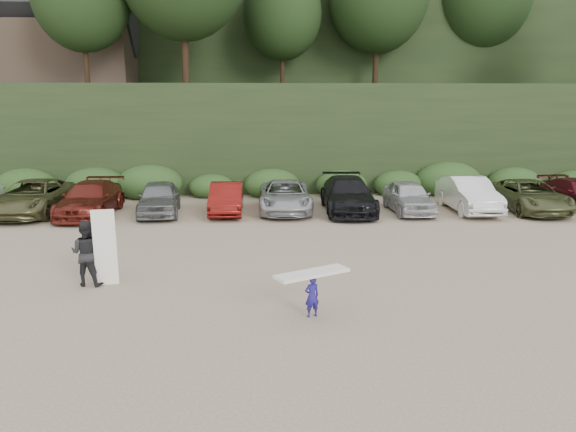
{
  "coord_description": "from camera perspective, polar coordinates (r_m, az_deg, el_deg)",
  "views": [
    {
      "loc": [
        -0.04,
        -15.54,
        5.2
      ],
      "look_at": [
        1.07,
        3.0,
        1.3
      ],
      "focal_mm": 35.0,
      "sensor_mm": 36.0,
      "label": 1
    }
  ],
  "objects": [
    {
      "name": "ground",
      "position": [
        16.38,
        -3.13,
        -6.66
      ],
      "size": [
        120.0,
        120.0,
        0.0
      ],
      "primitive_type": "plane",
      "color": "tan",
      "rests_on": "ground"
    },
    {
      "name": "hillside_backdrop",
      "position": [
        51.81,
        -3.86,
        18.51
      ],
      "size": [
        90.0,
        41.5,
        28.0
      ],
      "color": "black",
      "rests_on": "ground"
    },
    {
      "name": "parked_cars",
      "position": [
        26.07,
        3.09,
        2.03
      ],
      "size": [
        39.21,
        6.11,
        1.64
      ],
      "color": "#ADAEB2",
      "rests_on": "ground"
    },
    {
      "name": "child_surfer",
      "position": [
        13.61,
        2.45,
        -7.14
      ],
      "size": [
        1.92,
        1.35,
        1.13
      ],
      "color": "navy",
      "rests_on": "ground"
    },
    {
      "name": "adult_surfer",
      "position": [
        16.77,
        -19.63,
        -3.51
      ],
      "size": [
        1.39,
        0.86,
        2.22
      ],
      "color": "black",
      "rests_on": "ground"
    }
  ]
}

